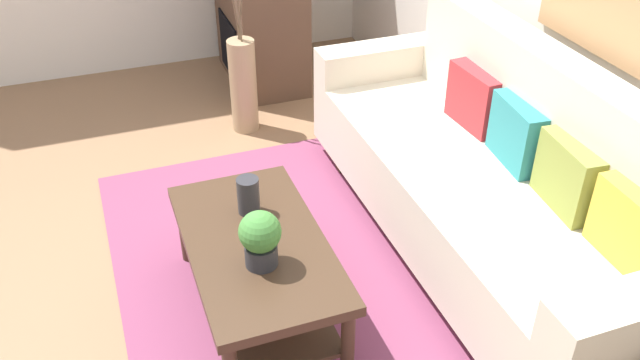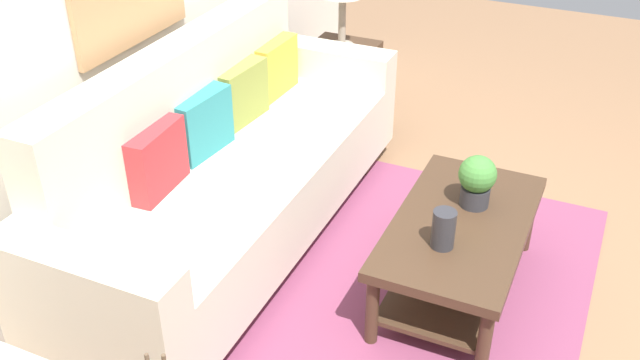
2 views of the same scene
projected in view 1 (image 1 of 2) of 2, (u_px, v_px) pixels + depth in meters
ground_plane at (204, 296)px, 3.36m from camera, size 9.66×9.66×0.00m
area_rug at (300, 272)px, 3.49m from camera, size 2.46×1.80×0.01m
couch at (488, 180)px, 3.43m from camera, size 2.49×0.84×1.08m
throw_pillow_crimson at (475, 98)px, 3.63m from camera, size 0.37×0.14×0.32m
throw_pillow_teal at (517, 133)px, 3.32m from camera, size 0.37×0.16×0.32m
throw_pillow_olive at (568, 176)px, 3.01m from camera, size 0.37×0.15×0.32m
throw_pillow_mustard at (631, 228)px, 2.70m from camera, size 0.36×0.13×0.32m
coffee_table at (257, 261)px, 3.10m from camera, size 1.10×0.60×0.43m
tabletop_vase at (248, 196)px, 3.16m from camera, size 0.10×0.10×0.18m
potted_plant_tabletop at (260, 238)px, 2.82m from camera, size 0.18×0.18×0.26m
fireplace at (260, 6)px, 5.08m from camera, size 1.02×0.58×1.16m
floor_vase at (243, 86)px, 4.57m from camera, size 0.18×0.18×0.64m
floor_vase_branch_a at (239, 15)px, 4.27m from camera, size 0.02×0.02×0.36m
floor_vase_branch_b at (241, 13)px, 4.30m from camera, size 0.05×0.05×0.36m
floor_vase_branch_c at (235, 13)px, 4.29m from camera, size 0.03×0.05×0.36m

